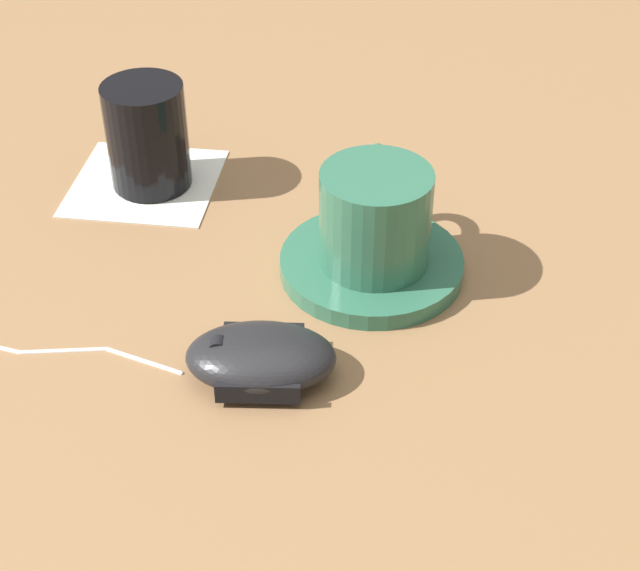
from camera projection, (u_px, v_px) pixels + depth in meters
ground_plane at (317, 243)px, 0.74m from camera, size 3.00×3.00×0.00m
saucer at (372, 264)px, 0.70m from camera, size 0.13×0.13×0.01m
coffee_cup at (375, 216)px, 0.68m from camera, size 0.11×0.08×0.07m
computer_mouse at (261, 357)px, 0.61m from camera, size 0.09×0.11×0.03m
napkin_under_glass at (145, 182)px, 0.80m from camera, size 0.15×0.15×0.00m
drinking_glass at (147, 136)px, 0.77m from camera, size 0.06×0.06×0.09m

